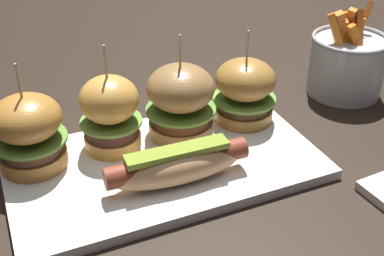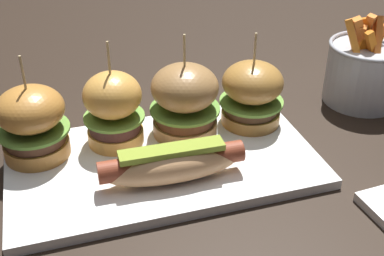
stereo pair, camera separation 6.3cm
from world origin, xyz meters
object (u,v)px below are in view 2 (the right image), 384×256
object	(u,v)px
hot_dog	(171,164)
slider_far_right	(252,93)
slider_center_right	(185,100)
slider_far_left	(32,122)
slider_center_left	(113,108)
platter_main	(163,162)
fries_bucket	(365,71)

from	to	relation	value
hot_dog	slider_far_right	distance (m)	0.18
slider_center_right	slider_far_right	xyz separation A→B (m)	(0.10, 0.00, -0.01)
slider_far_left	slider_center_left	size ratio (longest dim) A/B	0.96
platter_main	slider_center_left	size ratio (longest dim) A/B	2.72
hot_dog	slider_center_left	size ratio (longest dim) A/B	1.22
platter_main	slider_center_left	distance (m)	0.10
slider_center_right	fries_bucket	size ratio (longest dim) A/B	1.01
slider_center_right	slider_far_right	distance (m)	0.10
slider_far_left	slider_center_left	xyz separation A→B (m)	(0.11, 0.00, 0.00)
platter_main	slider_center_right	distance (m)	0.09
slider_center_right	fries_bucket	distance (m)	0.32
slider_center_left	fries_bucket	distance (m)	0.41
hot_dog	slider_center_right	bearing A→B (deg)	64.88
slider_far_left	slider_center_right	size ratio (longest dim) A/B	0.96
slider_far_left	slider_center_right	bearing A→B (deg)	-1.53
hot_dog	slider_far_left	xyz separation A→B (m)	(-0.16, 0.11, 0.03)
platter_main	slider_center_right	world-z (taller)	slider_center_right
slider_far_right	slider_far_left	bearing A→B (deg)	179.00
platter_main	fries_bucket	size ratio (longest dim) A/B	2.75
slider_center_right	fries_bucket	xyz separation A→B (m)	(0.31, 0.03, -0.01)
platter_main	slider_center_right	bearing A→B (deg)	48.76
platter_main	slider_far_right	size ratio (longest dim) A/B	2.91
slider_far_right	fries_bucket	xyz separation A→B (m)	(0.21, 0.03, -0.01)
hot_dog	fries_bucket	world-z (taller)	fries_bucket
slider_center_left	fries_bucket	xyz separation A→B (m)	(0.41, 0.03, -0.01)
slider_far_left	slider_center_right	distance (m)	0.21
platter_main	fries_bucket	bearing A→B (deg)	13.48
fries_bucket	platter_main	bearing A→B (deg)	-166.52
platter_main	slider_center_left	world-z (taller)	slider_center_left
slider_center_left	hot_dog	bearing A→B (deg)	-64.78
platter_main	slider_far_left	world-z (taller)	slider_far_left
slider_center_left	slider_center_right	distance (m)	0.10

